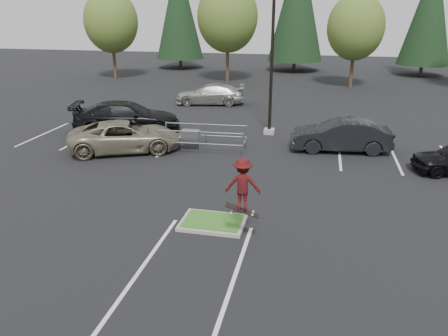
% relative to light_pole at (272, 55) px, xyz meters
% --- Properties ---
extents(ground, '(120.00, 120.00, 0.00)m').
position_rel_light_pole_xyz_m(ground, '(-0.50, -12.00, -4.56)').
color(ground, black).
rests_on(ground, ground).
extents(grass_median, '(2.20, 1.60, 0.16)m').
position_rel_light_pole_xyz_m(grass_median, '(-0.50, -12.00, -4.48)').
color(grass_median, gray).
rests_on(grass_median, ground).
extents(stall_lines, '(22.62, 17.60, 0.01)m').
position_rel_light_pole_xyz_m(stall_lines, '(-1.85, -5.98, -4.56)').
color(stall_lines, silver).
rests_on(stall_lines, ground).
extents(light_pole, '(0.70, 0.60, 10.12)m').
position_rel_light_pole_xyz_m(light_pole, '(0.00, 0.00, 0.00)').
color(light_pole, gray).
rests_on(light_pole, ground).
extents(decid_a, '(5.44, 5.44, 8.91)m').
position_rel_light_pole_xyz_m(decid_a, '(-18.51, 18.03, 1.02)').
color(decid_a, '#38281C').
rests_on(decid_a, ground).
extents(decid_b, '(5.89, 5.89, 9.64)m').
position_rel_light_pole_xyz_m(decid_b, '(-6.51, 18.53, 1.48)').
color(decid_b, '#38281C').
rests_on(decid_b, ground).
extents(decid_c, '(5.12, 5.12, 8.38)m').
position_rel_light_pole_xyz_m(decid_c, '(5.49, 17.83, 0.69)').
color(decid_c, '#38281C').
rests_on(decid_c, ground).
extents(conif_a, '(5.72, 5.72, 13.00)m').
position_rel_light_pole_xyz_m(conif_a, '(-14.50, 28.00, 2.54)').
color(conif_a, '#38281C').
rests_on(conif_a, ground).
extents(conif_b, '(6.38, 6.38, 14.50)m').
position_rel_light_pole_xyz_m(conif_b, '(-0.50, 28.50, 3.29)').
color(conif_b, '#38281C').
rests_on(conif_b, ground).
extents(conif_c, '(5.50, 5.50, 12.50)m').
position_rel_light_pole_xyz_m(conif_c, '(13.50, 27.50, 2.29)').
color(conif_c, '#38281C').
rests_on(conif_c, ground).
extents(cart_corral, '(4.56, 1.84, 1.27)m').
position_rel_light_pole_xyz_m(cart_corral, '(-3.51, -4.03, -3.76)').
color(cart_corral, gray).
rests_on(cart_corral, ground).
extents(skateboarder, '(1.14, 0.74, 1.92)m').
position_rel_light_pole_xyz_m(skateboarder, '(0.70, -13.00, -2.57)').
color(skateboarder, black).
rests_on(skateboarder, ground).
extents(car_l_tan, '(6.26, 4.67, 1.58)m').
position_rel_light_pole_xyz_m(car_l_tan, '(-7.00, -5.00, -3.77)').
color(car_l_tan, '#77705B').
rests_on(car_l_tan, ground).
extents(car_l_black, '(6.74, 4.15, 1.82)m').
position_rel_light_pole_xyz_m(car_l_black, '(-8.50, -1.41, -3.65)').
color(car_l_black, black).
rests_on(car_l_black, ground).
extents(car_r_charc, '(5.24, 2.32, 1.67)m').
position_rel_light_pole_xyz_m(car_r_charc, '(4.00, -2.48, -3.72)').
color(car_r_charc, black).
rests_on(car_r_charc, ground).
extents(car_far_silver, '(5.59, 2.99, 1.54)m').
position_rel_light_pole_xyz_m(car_far_silver, '(-5.50, 7.57, -3.79)').
color(car_far_silver, '#A5A49F').
rests_on(car_far_silver, ground).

